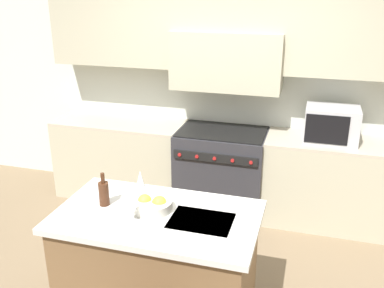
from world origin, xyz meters
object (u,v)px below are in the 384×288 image
Objects in this scene: wine_glass_near at (131,202)px; fruit_bowl at (152,204)px; wine_bottle at (104,193)px; range_stove at (221,170)px; wine_glass_far at (140,179)px; microwave at (331,124)px.

wine_glass_near is 0.23m from fruit_bowl.
wine_bottle reaches higher than wine_glass_near.
range_stove is at bearing 84.22° from wine_glass_near.
fruit_bowl is at bearing 4.65° from wine_bottle.
wine_glass_near and wine_glass_far have the same top height.
microwave reaches higher than wine_glass_far.
range_stove is 4.38× the size of wine_glass_far.
wine_glass_near is (0.28, -0.16, 0.05)m from wine_bottle.
wine_glass_far is at bearing 40.36° from wine_bottle.
wine_bottle is (-1.58, -1.80, -0.10)m from microwave.
range_stove is at bearing 74.96° from wine_bottle.
wine_glass_near is 1.00× the size of wine_glass_far.
fruit_bowl is at bearing -45.20° from wine_glass_far.
microwave is 2.38× the size of wine_glass_near.
wine_glass_near is at bearing -95.78° from range_stove.
wine_glass_near is at bearing -112.03° from fruit_bowl.
wine_bottle is at bearing -105.04° from range_stove.
fruit_bowl is at bearing -124.47° from microwave.
wine_glass_far is (0.21, 0.18, 0.05)m from wine_bottle.
wine_bottle is at bearing -139.64° from wine_glass_far.
wine_glass_far is 0.24m from fruit_bowl.
fruit_bowl reaches higher than range_stove.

